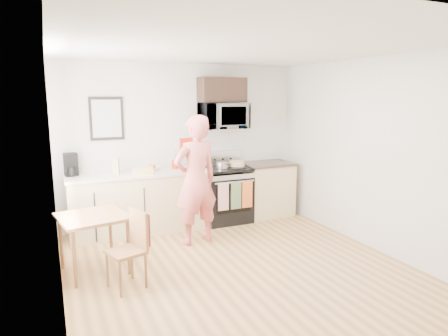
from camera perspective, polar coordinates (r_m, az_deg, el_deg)
name	(u,v)px	position (r m, az deg, el deg)	size (l,w,h in m)	color
floor	(245,274)	(4.91, 3.02, -14.88)	(4.60, 4.60, 0.00)	olive
back_wall	(183,144)	(6.62, -5.91, 3.41)	(4.00, 0.04, 2.60)	beige
front_wall	(417,227)	(2.73, 25.83, -7.56)	(4.00, 0.04, 2.60)	beige
left_wall	(55,182)	(4.04, -23.04, -1.81)	(0.04, 4.60, 2.60)	beige
right_wall	(380,156)	(5.70, 21.40, 1.63)	(0.04, 4.60, 2.60)	beige
ceiling	(247,47)	(4.47, 3.35, 16.84)	(4.00, 4.60, 0.04)	silver
window	(55,145)	(4.79, -23.01, 3.02)	(0.06, 1.40, 1.50)	white
cabinet_left	(140,204)	(6.30, -11.87, -5.00)	(2.10, 0.60, 0.90)	beige
countertop_left	(139,174)	(6.19, -12.03, -0.81)	(2.14, 0.64, 0.04)	silver
cabinet_right	(266,190)	(7.08, 6.08, -3.14)	(0.84, 0.60, 0.90)	beige
countertop_right	(267,164)	(6.99, 6.15, 0.61)	(0.88, 0.64, 0.04)	black
range	(226,196)	(6.71, 0.23, -3.96)	(0.76, 0.70, 1.16)	black
microwave	(223,116)	(6.60, -0.14, 7.45)	(0.76, 0.51, 0.42)	#B3B4B8
upper_cabinet	(222,90)	(6.64, -0.30, 11.09)	(0.76, 0.35, 0.40)	black
wall_art	(107,118)	(6.30, -16.43, 6.80)	(0.50, 0.04, 0.65)	black
wall_trivet	(186,144)	(6.63, -5.46, 3.42)	(0.20, 0.02, 0.20)	red
person	(196,180)	(5.62, -4.04, -1.76)	(0.67, 0.44, 1.83)	#C13F35
dining_table	(93,222)	(5.00, -18.24, -7.33)	(0.76, 0.76, 0.70)	brown
chair	(135,237)	(4.57, -12.59, -9.67)	(0.48, 0.45, 0.85)	brown
knife_block	(194,159)	(6.61, -4.35, 1.30)	(0.11, 0.15, 0.24)	brown
utensil_crock	(175,161)	(6.40, -7.00, 1.04)	(0.11, 0.11, 0.32)	red
fruit_bowl	(153,168)	(6.29, -10.13, -0.03)	(0.25, 0.25, 0.10)	white
milk_carton	(116,166)	(6.09, -15.19, 0.23)	(0.09, 0.09, 0.24)	tan
coffee_maker	(71,165)	(6.22, -21.02, 0.40)	(0.20, 0.28, 0.32)	black
bread_bag	(143,171)	(5.97, -11.53, -0.46)	(0.30, 0.14, 0.11)	tan
cake	(237,164)	(6.57, 1.85, 0.53)	(0.30, 0.30, 0.10)	black
kettle	(206,161)	(6.69, -2.57, 1.06)	(0.17, 0.17, 0.21)	white
pot	(222,165)	(6.46, -0.24, 0.37)	(0.20, 0.34, 0.10)	#B3B4B8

